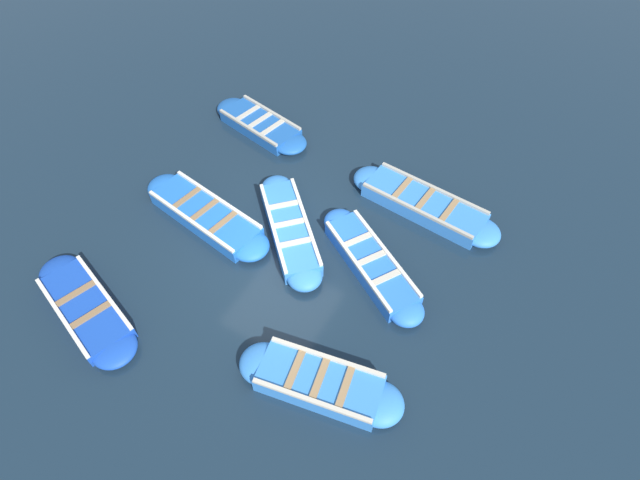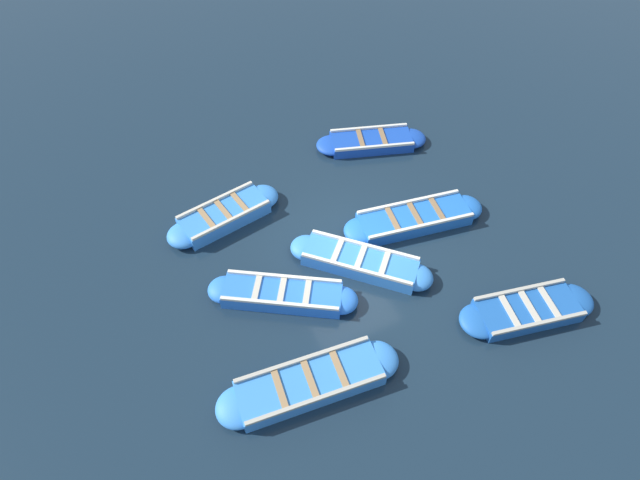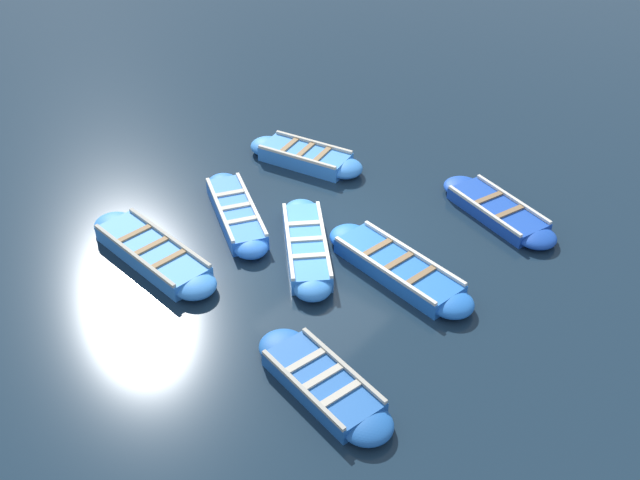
{
  "view_description": "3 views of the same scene",
  "coord_description": "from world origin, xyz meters",
  "px_view_note": "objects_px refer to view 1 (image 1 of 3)",
  "views": [
    {
      "loc": [
        -4.39,
        5.62,
        9.21
      ],
      "look_at": [
        -0.84,
        -0.55,
        0.36
      ],
      "focal_mm": 28.0,
      "sensor_mm": 36.0,
      "label": 1
    },
    {
      "loc": [
        -4.12,
        -6.92,
        10.01
      ],
      "look_at": [
        -0.57,
        0.44,
        0.21
      ],
      "focal_mm": 28.0,
      "sensor_mm": 36.0,
      "label": 2
    },
    {
      "loc": [
        8.57,
        -10.61,
        10.14
      ],
      "look_at": [
        0.3,
        -0.47,
        0.41
      ],
      "focal_mm": 42.0,
      "sensor_mm": 36.0,
      "label": 3
    }
  ],
  "objects_px": {
    "boat_outer_left": "(290,229)",
    "boat_bow_out": "(206,215)",
    "boat_tucked": "(320,383)",
    "boat_near_quay": "(86,308)",
    "boat_inner_gap": "(371,263)",
    "boat_far_corner": "(424,204)",
    "boat_mid_row": "(260,125)"
  },
  "relations": [
    {
      "from": "boat_near_quay",
      "to": "boat_mid_row",
      "type": "bearing_deg",
      "value": -88.05
    },
    {
      "from": "boat_far_corner",
      "to": "boat_near_quay",
      "type": "height_order",
      "value": "boat_far_corner"
    },
    {
      "from": "boat_tucked",
      "to": "boat_bow_out",
      "type": "xyz_separation_m",
      "value": [
        4.52,
        -2.3,
        -0.02
      ]
    },
    {
      "from": "boat_inner_gap",
      "to": "boat_near_quay",
      "type": "distance_m",
      "value": 6.17
    },
    {
      "from": "boat_far_corner",
      "to": "boat_outer_left",
      "type": "bearing_deg",
      "value": 43.32
    },
    {
      "from": "boat_far_corner",
      "to": "boat_mid_row",
      "type": "relative_size",
      "value": 1.18
    },
    {
      "from": "boat_bow_out",
      "to": "boat_far_corner",
      "type": "bearing_deg",
      "value": -146.34
    },
    {
      "from": "boat_near_quay",
      "to": "boat_tucked",
      "type": "bearing_deg",
      "value": -168.74
    },
    {
      "from": "boat_inner_gap",
      "to": "boat_outer_left",
      "type": "bearing_deg",
      "value": 1.38
    },
    {
      "from": "boat_mid_row",
      "to": "boat_outer_left",
      "type": "xyz_separation_m",
      "value": [
        -2.8,
        2.88,
        0.03
      ]
    },
    {
      "from": "boat_inner_gap",
      "to": "boat_bow_out",
      "type": "height_order",
      "value": "boat_inner_gap"
    },
    {
      "from": "boat_tucked",
      "to": "boat_near_quay",
      "type": "height_order",
      "value": "boat_tucked"
    },
    {
      "from": "boat_mid_row",
      "to": "boat_tucked",
      "type": "bearing_deg",
      "value": 132.37
    },
    {
      "from": "boat_tucked",
      "to": "boat_outer_left",
      "type": "distance_m",
      "value": 3.88
    },
    {
      "from": "boat_far_corner",
      "to": "boat_bow_out",
      "type": "relative_size",
      "value": 1.01
    },
    {
      "from": "boat_far_corner",
      "to": "boat_inner_gap",
      "type": "height_order",
      "value": "boat_far_corner"
    },
    {
      "from": "boat_outer_left",
      "to": "boat_near_quay",
      "type": "relative_size",
      "value": 0.89
    },
    {
      "from": "boat_inner_gap",
      "to": "boat_tucked",
      "type": "bearing_deg",
      "value": 97.74
    },
    {
      "from": "boat_tucked",
      "to": "boat_near_quay",
      "type": "bearing_deg",
      "value": 11.26
    },
    {
      "from": "boat_mid_row",
      "to": "boat_near_quay",
      "type": "bearing_deg",
      "value": 91.95
    },
    {
      "from": "boat_outer_left",
      "to": "boat_tucked",
      "type": "bearing_deg",
      "value": 130.47
    },
    {
      "from": "boat_far_corner",
      "to": "boat_tucked",
      "type": "bearing_deg",
      "value": 90.77
    },
    {
      "from": "boat_far_corner",
      "to": "boat_near_quay",
      "type": "relative_size",
      "value": 1.14
    },
    {
      "from": "boat_bow_out",
      "to": "boat_outer_left",
      "type": "distance_m",
      "value": 2.1
    },
    {
      "from": "boat_tucked",
      "to": "boat_mid_row",
      "type": "height_order",
      "value": "boat_tucked"
    },
    {
      "from": "boat_outer_left",
      "to": "boat_near_quay",
      "type": "distance_m",
      "value": 4.73
    },
    {
      "from": "boat_tucked",
      "to": "boat_near_quay",
      "type": "distance_m",
      "value": 5.19
    },
    {
      "from": "boat_far_corner",
      "to": "boat_bow_out",
      "type": "bearing_deg",
      "value": 33.66
    },
    {
      "from": "boat_mid_row",
      "to": "boat_far_corner",
      "type": "bearing_deg",
      "value": 173.76
    },
    {
      "from": "boat_far_corner",
      "to": "boat_near_quay",
      "type": "distance_m",
      "value": 8.04
    },
    {
      "from": "boat_outer_left",
      "to": "boat_bow_out",
      "type": "bearing_deg",
      "value": 18.04
    },
    {
      "from": "boat_tucked",
      "to": "boat_bow_out",
      "type": "relative_size",
      "value": 0.84
    }
  ]
}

